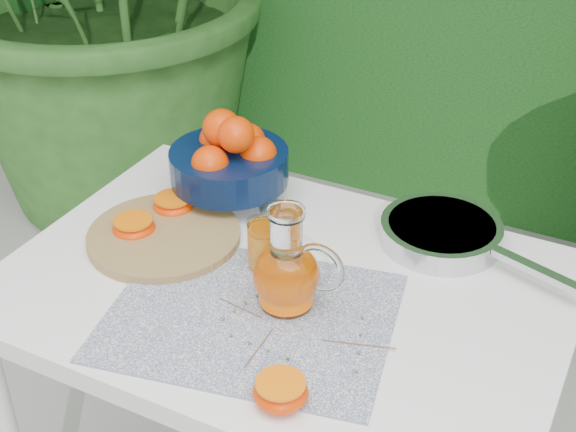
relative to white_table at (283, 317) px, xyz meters
The scene contains 9 objects.
white_table is the anchor object (origin of this frame).
placemat 0.14m from the white_table, 91.97° to the right, with size 0.48×0.37×0.00m, color #0D1D4D.
cutting_board 0.28m from the white_table, behind, with size 0.30×0.30×0.02m, color olive.
fruit_bowl 0.36m from the white_table, 137.01° to the left, with size 0.28×0.28×0.19m.
juice_pitcher 0.16m from the white_table, 55.65° to the right, with size 0.16×0.12×0.19m.
juice_tumbler 0.14m from the white_table, 152.94° to the left, with size 0.07×0.07×0.09m.
saute_pan 0.35m from the white_table, 49.63° to the left, with size 0.43×0.29×0.04m.
orange_halves 0.20m from the white_table, 162.21° to the right, with size 0.57×0.48×0.04m.
thyme_sprigs 0.17m from the white_table, 59.27° to the right, with size 0.32×0.20×0.01m.
Camera 1 is at (0.61, -0.98, 1.62)m, focal length 50.00 mm.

